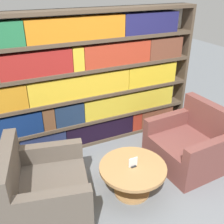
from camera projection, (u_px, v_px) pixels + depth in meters
name	position (u px, v px, depth m)	size (l,w,h in m)	color
ground_plane	(138.00, 199.00, 3.18)	(14.00, 14.00, 0.00)	slate
bookshelf	(90.00, 83.00, 3.89)	(3.37, 0.30, 2.04)	silver
armchair_left	(44.00, 190.00, 2.92)	(1.07, 1.12, 0.85)	brown
armchair_right	(190.00, 145.00, 3.70)	(0.92, 0.99, 0.85)	brown
coffee_table	(133.00, 174.00, 3.16)	(0.81, 0.81, 0.40)	#AD7F4C
table_sign	(133.00, 163.00, 3.09)	(0.11, 0.06, 0.12)	black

